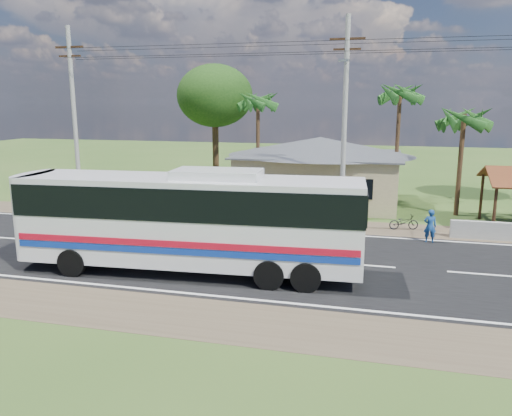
# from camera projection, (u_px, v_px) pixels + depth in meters

# --- Properties ---
(ground) EXTENTS (120.00, 120.00, 0.00)m
(ground) POSITION_uv_depth(u_px,v_px,m) (259.00, 258.00, 21.81)
(ground) COLOR #2E4D1B
(ground) RESTS_ON ground
(road) EXTENTS (120.00, 16.00, 0.03)m
(road) POSITION_uv_depth(u_px,v_px,m) (259.00, 257.00, 21.81)
(road) COLOR black
(road) RESTS_ON ground
(house) EXTENTS (12.40, 10.00, 5.00)m
(house) POSITION_uv_depth(u_px,v_px,m) (320.00, 163.00, 33.35)
(house) COLOR tan
(house) RESTS_ON ground
(utility_poles) EXTENTS (32.80, 2.22, 11.00)m
(utility_poles) POSITION_uv_depth(u_px,v_px,m) (338.00, 120.00, 26.13)
(utility_poles) COLOR #9E9E99
(utility_poles) RESTS_ON ground
(palm_near) EXTENTS (2.80, 2.80, 6.70)m
(palm_near) POSITION_uv_depth(u_px,v_px,m) (464.00, 119.00, 28.81)
(palm_near) COLOR #47301E
(palm_near) RESTS_ON ground
(palm_mid) EXTENTS (2.80, 2.80, 8.20)m
(palm_mid) POSITION_uv_depth(u_px,v_px,m) (400.00, 95.00, 33.60)
(palm_mid) COLOR #47301E
(palm_mid) RESTS_ON ground
(palm_far) EXTENTS (2.80, 2.80, 7.70)m
(palm_far) POSITION_uv_depth(u_px,v_px,m) (258.00, 102.00, 36.54)
(palm_far) COLOR #47301E
(palm_far) RESTS_ON ground
(tree_behind_house) EXTENTS (6.00, 6.00, 9.61)m
(tree_behind_house) POSITION_uv_depth(u_px,v_px,m) (215.00, 96.00, 39.30)
(tree_behind_house) COLOR #47301E
(tree_behind_house) RESTS_ON ground
(coach_bus) EXTENTS (13.54, 3.67, 4.16)m
(coach_bus) POSITION_uv_depth(u_px,v_px,m) (191.00, 214.00, 19.47)
(coach_bus) COLOR silver
(coach_bus) RESTS_ON ground
(motorcycle) EXTENTS (1.63, 0.90, 0.81)m
(motorcycle) POSITION_uv_depth(u_px,v_px,m) (404.00, 222.00, 26.54)
(motorcycle) COLOR black
(motorcycle) RESTS_ON ground
(person) EXTENTS (0.62, 0.42, 1.64)m
(person) POSITION_uv_depth(u_px,v_px,m) (430.00, 226.00, 24.00)
(person) COLOR navy
(person) RESTS_ON ground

